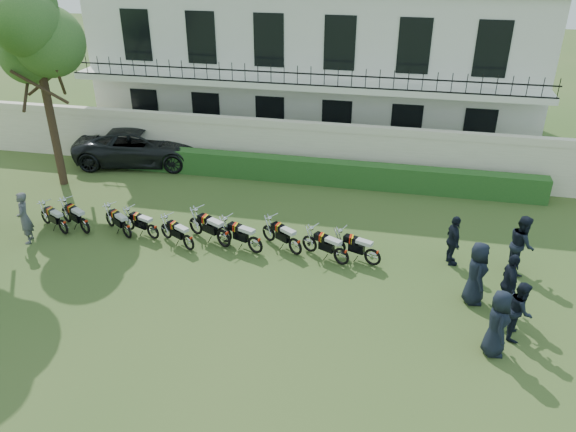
% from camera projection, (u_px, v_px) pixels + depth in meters
% --- Properties ---
extents(ground, '(100.00, 100.00, 0.00)m').
position_uv_depth(ground, '(241.00, 275.00, 16.99)').
color(ground, '#355522').
rests_on(ground, ground).
extents(perimeter_wall, '(30.00, 0.35, 2.30)m').
position_uv_depth(perimeter_wall, '(294.00, 147.00, 23.39)').
color(perimeter_wall, '#F0E2CA').
rests_on(perimeter_wall, ground).
extents(hedge, '(18.00, 0.60, 1.00)m').
position_uv_depth(hedge, '(314.00, 171.00, 22.82)').
color(hedge, '#1C4F1F').
rests_on(hedge, ground).
extents(building, '(20.40, 9.60, 7.40)m').
position_uv_depth(building, '(318.00, 56.00, 27.38)').
color(building, silver).
rests_on(building, ground).
extents(tree_west_near, '(3.40, 3.20, 7.90)m').
position_uv_depth(tree_west_near, '(35.00, 35.00, 20.25)').
color(tree_west_near, '#473323').
rests_on(tree_west_near, ground).
extents(motorcycle_0, '(1.53, 0.88, 0.92)m').
position_uv_depth(motorcycle_0, '(63.00, 223.00, 19.01)').
color(motorcycle_0, black).
rests_on(motorcycle_0, ground).
extents(motorcycle_1, '(1.60, 0.99, 0.99)m').
position_uv_depth(motorcycle_1, '(84.00, 222.00, 19.02)').
color(motorcycle_1, black).
rests_on(motorcycle_1, ground).
extents(motorcycle_2, '(1.44, 1.01, 0.92)m').
position_uv_depth(motorcycle_2, '(127.00, 227.00, 18.77)').
color(motorcycle_2, black).
rests_on(motorcycle_2, ground).
extents(motorcycle_3, '(1.60, 0.74, 0.92)m').
position_uv_depth(motorcycle_3, '(153.00, 228.00, 18.72)').
color(motorcycle_3, black).
rests_on(motorcycle_3, ground).
extents(motorcycle_4, '(1.52, 0.91, 0.93)m').
position_uv_depth(motorcycle_4, '(188.00, 239.00, 18.07)').
color(motorcycle_4, black).
rests_on(motorcycle_4, ground).
extents(motorcycle_5, '(1.78, 1.01, 1.07)m').
position_uv_depth(motorcycle_5, '(223.00, 234.00, 18.21)').
color(motorcycle_5, black).
rests_on(motorcycle_5, ground).
extents(motorcycle_6, '(1.75, 0.84, 1.01)m').
position_uv_depth(motorcycle_6, '(255.00, 241.00, 17.88)').
color(motorcycle_6, black).
rests_on(motorcycle_6, ground).
extents(motorcycle_7, '(1.56, 1.06, 0.99)m').
position_uv_depth(motorcycle_7, '(295.00, 243.00, 17.81)').
color(motorcycle_7, black).
rests_on(motorcycle_7, ground).
extents(motorcycle_8, '(1.65, 0.93, 0.98)m').
position_uv_depth(motorcycle_8, '(341.00, 252.00, 17.28)').
color(motorcycle_8, black).
rests_on(motorcycle_8, ground).
extents(motorcycle_9, '(1.70, 0.80, 0.97)m').
position_uv_depth(motorcycle_9, '(373.00, 253.00, 17.24)').
color(motorcycle_9, black).
rests_on(motorcycle_9, ground).
extents(suv, '(6.05, 3.57, 1.58)m').
position_uv_depth(suv, '(142.00, 146.00, 24.64)').
color(suv, black).
rests_on(suv, ground).
extents(inspector, '(0.65, 0.77, 1.79)m').
position_uv_depth(inspector, '(24.00, 218.00, 18.37)').
color(inspector, '#57575C').
rests_on(inspector, ground).
extents(officer_0, '(0.60, 0.89, 1.79)m').
position_uv_depth(officer_0, '(497.00, 323.00, 13.52)').
color(officer_0, black).
rests_on(officer_0, ground).
extents(officer_1, '(0.72, 0.87, 1.61)m').
position_uv_depth(officer_1, '(520.00, 310.00, 14.12)').
color(officer_1, black).
rests_on(officer_1, ground).
extents(officer_2, '(0.53, 1.09, 1.79)m').
position_uv_depth(officer_2, '(509.00, 284.00, 14.98)').
color(officer_2, black).
rests_on(officer_2, ground).
extents(officer_3, '(0.65, 0.95, 1.87)m').
position_uv_depth(officer_3, '(476.00, 273.00, 15.39)').
color(officer_3, black).
rests_on(officer_3, ground).
extents(officer_4, '(0.73, 0.93, 1.86)m').
position_uv_depth(officer_4, '(521.00, 244.00, 16.79)').
color(officer_4, black).
rests_on(officer_4, ground).
extents(officer_5, '(0.61, 1.03, 1.64)m').
position_uv_depth(officer_5, '(453.00, 241.00, 17.19)').
color(officer_5, black).
rests_on(officer_5, ground).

